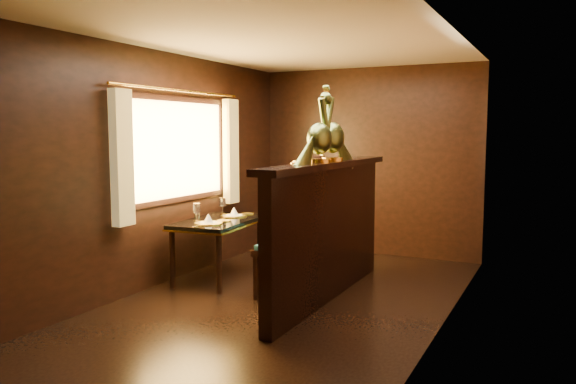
% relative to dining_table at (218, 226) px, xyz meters
% --- Properties ---
extents(ground, '(5.00, 5.00, 0.00)m').
position_rel_dining_table_xyz_m(ground, '(1.05, -0.44, -0.61)').
color(ground, black).
rests_on(ground, ground).
extents(room_shell, '(3.04, 5.04, 2.52)m').
position_rel_dining_table_xyz_m(room_shell, '(0.97, -0.42, 0.97)').
color(room_shell, black).
rests_on(room_shell, ground).
extents(partition, '(0.26, 2.70, 1.36)m').
position_rel_dining_table_xyz_m(partition, '(1.38, -0.14, 0.11)').
color(partition, black).
rests_on(partition, ground).
extents(dining_table, '(0.79, 1.20, 0.87)m').
position_rel_dining_table_xyz_m(dining_table, '(0.00, 0.00, 0.00)').
color(dining_table, black).
rests_on(dining_table, ground).
extents(chair_left, '(0.50, 0.55, 1.38)m').
position_rel_dining_table_xyz_m(chair_left, '(1.10, -0.29, 0.11)').
color(chair_left, black).
rests_on(chair_left, ground).
extents(chair_right, '(0.52, 0.56, 1.41)m').
position_rel_dining_table_xyz_m(chair_right, '(0.92, 0.37, 0.12)').
color(chair_right, black).
rests_on(chair_right, ground).
extents(peacock_left, '(0.22, 0.59, 0.71)m').
position_rel_dining_table_xyz_m(peacock_left, '(1.38, -0.37, 1.11)').
color(peacock_left, '#1B5337').
rests_on(peacock_left, partition).
extents(peacock_right, '(0.23, 0.61, 0.72)m').
position_rel_dining_table_xyz_m(peacock_right, '(1.38, -0.05, 1.11)').
color(peacock_right, '#1B5337').
rests_on(peacock_right, partition).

